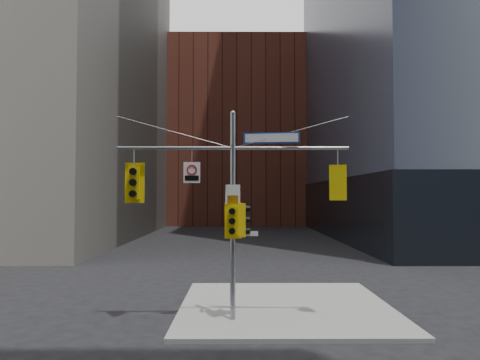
{
  "coord_description": "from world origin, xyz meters",
  "views": [
    {
      "loc": [
        0.18,
        -12.7,
        4.35
      ],
      "look_at": [
        0.25,
        2.0,
        4.89
      ],
      "focal_mm": 32.0,
      "sensor_mm": 36.0,
      "label": 1
    }
  ],
  "objects_px": {
    "traffic_light_pole_side": "(242,220)",
    "traffic_light_pole_front": "(233,221)",
    "regulatory_sign_arm": "(192,172)",
    "signal_assembly": "(233,194)",
    "street_sign_blade": "(271,138)",
    "traffic_light_east_arm": "(338,183)",
    "traffic_light_west_arm": "(134,183)"
  },
  "relations": [
    {
      "from": "traffic_light_pole_side",
      "to": "street_sign_blade",
      "type": "distance_m",
      "value": 3.01
    },
    {
      "from": "signal_assembly",
      "to": "traffic_light_west_arm",
      "type": "xyz_separation_m",
      "value": [
        -3.41,
        0.01,
        0.38
      ]
    },
    {
      "from": "signal_assembly",
      "to": "traffic_light_pole_side",
      "type": "bearing_deg",
      "value": 2.65
    },
    {
      "from": "traffic_light_east_arm",
      "to": "traffic_light_pole_side",
      "type": "xyz_separation_m",
      "value": [
        -3.3,
        0.01,
        -1.29
      ]
    },
    {
      "from": "traffic_light_pole_side",
      "to": "regulatory_sign_arm",
      "type": "height_order",
      "value": "regulatory_sign_arm"
    },
    {
      "from": "signal_assembly",
      "to": "traffic_light_pole_side",
      "type": "distance_m",
      "value": 0.96
    },
    {
      "from": "signal_assembly",
      "to": "traffic_light_east_arm",
      "type": "bearing_deg",
      "value": 0.02
    },
    {
      "from": "traffic_light_pole_side",
      "to": "regulatory_sign_arm",
      "type": "bearing_deg",
      "value": 81.5
    },
    {
      "from": "traffic_light_east_arm",
      "to": "street_sign_blade",
      "type": "distance_m",
      "value": 2.77
    },
    {
      "from": "traffic_light_east_arm",
      "to": "street_sign_blade",
      "type": "relative_size",
      "value": 0.63
    },
    {
      "from": "signal_assembly",
      "to": "regulatory_sign_arm",
      "type": "xyz_separation_m",
      "value": [
        -1.41,
        -0.02,
        0.76
      ]
    },
    {
      "from": "traffic_light_east_arm",
      "to": "signal_assembly",
      "type": "bearing_deg",
      "value": 13.05
    },
    {
      "from": "street_sign_blade",
      "to": "traffic_light_east_arm",
      "type": "bearing_deg",
      "value": 7.86
    },
    {
      "from": "traffic_light_pole_front",
      "to": "street_sign_blade",
      "type": "xyz_separation_m",
      "value": [
        1.33,
        0.27,
        2.84
      ]
    },
    {
      "from": "street_sign_blade",
      "to": "traffic_light_pole_side",
      "type": "bearing_deg",
      "value": -172.75
    },
    {
      "from": "traffic_light_east_arm",
      "to": "traffic_light_pole_front",
      "type": "xyz_separation_m",
      "value": [
        -3.62,
        -0.27,
        -1.29
      ]
    },
    {
      "from": "traffic_light_east_arm",
      "to": "traffic_light_pole_side",
      "type": "distance_m",
      "value": 3.54
    },
    {
      "from": "traffic_light_west_arm",
      "to": "traffic_light_pole_side",
      "type": "distance_m",
      "value": 3.95
    },
    {
      "from": "traffic_light_west_arm",
      "to": "traffic_light_pole_front",
      "type": "xyz_separation_m",
      "value": [
        3.41,
        -0.28,
        -1.29
      ]
    },
    {
      "from": "signal_assembly",
      "to": "traffic_light_west_arm",
      "type": "bearing_deg",
      "value": 179.77
    },
    {
      "from": "traffic_light_pole_side",
      "to": "traffic_light_pole_front",
      "type": "relative_size",
      "value": 0.93
    },
    {
      "from": "traffic_light_east_arm",
      "to": "traffic_light_pole_side",
      "type": "relative_size",
      "value": 1.06
    },
    {
      "from": "traffic_light_pole_side",
      "to": "traffic_light_pole_front",
      "type": "xyz_separation_m",
      "value": [
        -0.33,
        -0.28,
        -0.01
      ]
    },
    {
      "from": "traffic_light_west_arm",
      "to": "street_sign_blade",
      "type": "xyz_separation_m",
      "value": [
        4.74,
        -0.01,
        1.55
      ]
    },
    {
      "from": "signal_assembly",
      "to": "street_sign_blade",
      "type": "relative_size",
      "value": 4.14
    },
    {
      "from": "traffic_light_pole_side",
      "to": "street_sign_blade",
      "type": "height_order",
      "value": "street_sign_blade"
    },
    {
      "from": "traffic_light_west_arm",
      "to": "traffic_light_east_arm",
      "type": "height_order",
      "value": "traffic_light_west_arm"
    },
    {
      "from": "traffic_light_pole_side",
      "to": "street_sign_blade",
      "type": "relative_size",
      "value": 0.59
    },
    {
      "from": "signal_assembly",
      "to": "traffic_light_east_arm",
      "type": "height_order",
      "value": "signal_assembly"
    },
    {
      "from": "regulatory_sign_arm",
      "to": "signal_assembly",
      "type": "bearing_deg",
      "value": -4.27
    },
    {
      "from": "traffic_light_west_arm",
      "to": "regulatory_sign_arm",
      "type": "xyz_separation_m",
      "value": [
        2.0,
        -0.03,
        0.37
      ]
    },
    {
      "from": "traffic_light_pole_front",
      "to": "signal_assembly",
      "type": "bearing_deg",
      "value": 95.32
    }
  ]
}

